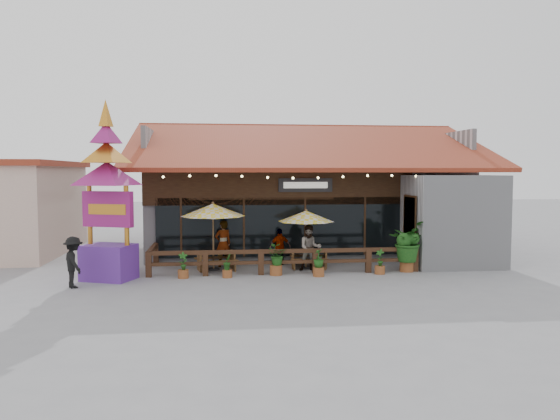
{
  "coord_description": "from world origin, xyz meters",
  "views": [
    {
      "loc": [
        -4.06,
        -20.05,
        3.73
      ],
      "look_at": [
        -1.57,
        1.5,
        2.21
      ],
      "focal_mm": 35.0,
      "sensor_mm": 36.0,
      "label": 1
    }
  ],
  "objects": [
    {
      "name": "planter_b",
      "position": [
        -3.73,
        -0.9,
        0.39
      ],
      "size": [
        0.37,
        0.4,
        0.85
      ],
      "color": "brown",
      "rests_on": "ground"
    },
    {
      "name": "umbrella_left",
      "position": [
        -4.22,
        0.68,
        2.28
      ],
      "size": [
        2.66,
        2.66,
        2.61
      ],
      "color": "brown",
      "rests_on": "ground"
    },
    {
      "name": "planter_a",
      "position": [
        -5.27,
        -0.84,
        0.39
      ],
      "size": [
        0.38,
        0.38,
        0.92
      ],
      "color": "brown",
      "rests_on": "ground"
    },
    {
      "name": "ground",
      "position": [
        0.0,
        0.0,
        0.0
      ],
      "size": [
        100.0,
        100.0,
        0.0
      ],
      "primitive_type": "plane",
      "color": "gray",
      "rests_on": "ground"
    },
    {
      "name": "diner_c",
      "position": [
        -1.57,
        1.49,
        0.74
      ],
      "size": [
        0.91,
        0.48,
        1.47
      ],
      "primitive_type": "imported",
      "rotation": [
        0.0,
        0.0,
        3.29
      ],
      "color": "#372211",
      "rests_on": "ground"
    },
    {
      "name": "diner_b",
      "position": [
        -0.6,
        0.07,
        0.87
      ],
      "size": [
        0.87,
        0.69,
        1.74
      ],
      "primitive_type": "imported",
      "rotation": [
        0.0,
        0.0,
        -0.04
      ],
      "color": "#372211",
      "rests_on": "ground"
    },
    {
      "name": "picnic_table_left",
      "position": [
        -4.12,
        0.63,
        0.48
      ],
      "size": [
        1.7,
        1.54,
        0.71
      ],
      "color": "brown",
      "rests_on": "ground"
    },
    {
      "name": "pedestrian",
      "position": [
        -8.68,
        -2.02,
        0.83
      ],
      "size": [
        1.06,
        1.24,
        1.66
      ],
      "primitive_type": "imported",
      "rotation": [
        0.0,
        0.0,
        2.08
      ],
      "color": "black",
      "rests_on": "ground"
    },
    {
      "name": "umbrella_right",
      "position": [
        -0.66,
        0.63,
        2.02
      ],
      "size": [
        2.63,
        2.63,
        2.31
      ],
      "color": "brown",
      "rests_on": "ground"
    },
    {
      "name": "planter_c",
      "position": [
        -1.97,
        -0.63,
        0.62
      ],
      "size": [
        0.87,
        0.83,
        1.11
      ],
      "color": "brown",
      "rests_on": "ground"
    },
    {
      "name": "planter_e",
      "position": [
        1.83,
        -0.86,
        0.39
      ],
      "size": [
        0.38,
        0.39,
        0.92
      ],
      "color": "brown",
      "rests_on": "ground"
    },
    {
      "name": "picnic_table_right",
      "position": [
        -0.52,
        0.73,
        0.47
      ],
      "size": [
        1.57,
        1.39,
        0.7
      ],
      "color": "brown",
      "rests_on": "ground"
    },
    {
      "name": "thai_sign_tower",
      "position": [
        -7.8,
        -0.81,
        3.52
      ],
      "size": [
        3.19,
        3.19,
        6.65
      ],
      "color": "#5A2791",
      "rests_on": "ground"
    },
    {
      "name": "restaurant_building",
      "position": [
        0.26,
        6.61,
        2.21
      ],
      "size": [
        15.5,
        14.73,
        6.09
      ],
      "color": "silver",
      "rests_on": "ground"
    },
    {
      "name": "patio_railing",
      "position": [
        -2.25,
        -0.27,
        0.61
      ],
      "size": [
        10.0,
        2.6,
        0.92
      ],
      "color": "#402917",
      "rests_on": "ground"
    },
    {
      "name": "planter_d",
      "position": [
        -0.48,
        -1.05,
        0.48
      ],
      "size": [
        0.52,
        0.52,
        1.0
      ],
      "color": "brown",
      "rests_on": "ground"
    },
    {
      "name": "diner_a",
      "position": [
        -3.84,
        1.36,
        0.91
      ],
      "size": [
        0.78,
        0.65,
        1.83
      ],
      "primitive_type": "imported",
      "rotation": [
        0.0,
        0.0,
        3.51
      ],
      "color": "#372211",
      "rests_on": "ground"
    },
    {
      "name": "tropical_plant",
      "position": [
        2.98,
        -0.48,
        1.1
      ],
      "size": [
        1.79,
        1.83,
        1.92
      ],
      "color": "brown",
      "rests_on": "ground"
    }
  ]
}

